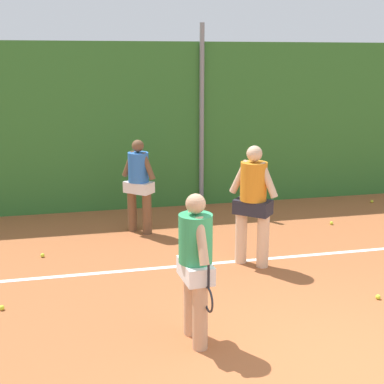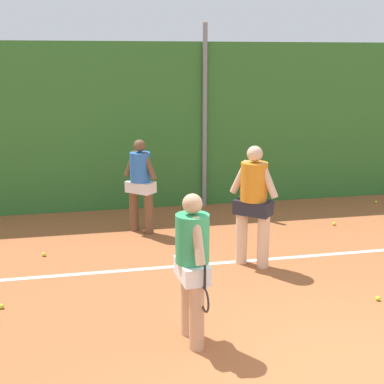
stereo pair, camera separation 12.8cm
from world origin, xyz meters
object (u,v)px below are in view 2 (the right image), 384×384
at_px(tennis_ball_8, 376,202).
at_px(player_backcourt_far, 140,181).
at_px(player_midcourt, 253,200).
at_px(tennis_ball_7, 1,306).
at_px(tennis_ball_4, 44,254).
at_px(tennis_ball_5, 334,224).
at_px(player_foreground_near, 192,261).
at_px(tennis_ball_13, 135,216).
at_px(tennis_ball_6, 378,298).

bearing_deg(tennis_ball_8, player_backcourt_far, -170.48).
xyz_separation_m(player_midcourt, tennis_ball_7, (-3.65, -0.78, -1.03)).
relative_size(tennis_ball_4, tennis_ball_5, 1.00).
relative_size(player_midcourt, tennis_ball_8, 28.67).
relative_size(player_foreground_near, tennis_ball_13, 26.53).
xyz_separation_m(player_backcourt_far, tennis_ball_13, (-0.03, 0.89, -0.94)).
bearing_deg(tennis_ball_6, tennis_ball_4, 150.07).
distance_m(player_backcourt_far, tennis_ball_13, 1.30).
xyz_separation_m(player_midcourt, player_backcourt_far, (-1.52, 1.97, -0.09)).
relative_size(player_midcourt, tennis_ball_6, 28.67).
bearing_deg(tennis_ball_13, player_backcourt_far, -88.23).
bearing_deg(tennis_ball_7, tennis_ball_6, -8.97).
distance_m(player_midcourt, tennis_ball_8, 4.89).
distance_m(player_foreground_near, player_midcourt, 2.49).
xyz_separation_m(player_midcourt, tennis_ball_13, (-1.54, 2.86, -1.03)).
xyz_separation_m(player_midcourt, tennis_ball_5, (2.19, 1.59, -1.03)).
xyz_separation_m(player_foreground_near, tennis_ball_4, (-1.85, 3.10, -0.95)).
xyz_separation_m(player_backcourt_far, tennis_ball_8, (5.35, 0.90, -0.94)).
bearing_deg(tennis_ball_13, player_foreground_near, -88.10).
height_order(tennis_ball_5, tennis_ball_13, same).
bearing_deg(tennis_ball_6, player_midcourt, 129.14).
relative_size(tennis_ball_7, tennis_ball_8, 1.00).
height_order(player_foreground_near, player_midcourt, player_midcourt).
bearing_deg(tennis_ball_8, player_foreground_near, -136.55).
height_order(tennis_ball_4, tennis_ball_8, same).
height_order(player_foreground_near, tennis_ball_6, player_foreground_near).
distance_m(tennis_ball_5, tennis_ball_7, 6.31).
distance_m(tennis_ball_5, tennis_ball_13, 3.95).
xyz_separation_m(player_midcourt, tennis_ball_6, (1.27, -1.56, -1.03)).
bearing_deg(tennis_ball_5, tennis_ball_8, 37.81).
height_order(player_midcourt, tennis_ball_7, player_midcourt).
relative_size(player_foreground_near, tennis_ball_8, 26.53).
bearing_deg(tennis_ball_13, tennis_ball_6, -57.53).
bearing_deg(tennis_ball_4, tennis_ball_6, -29.93).
relative_size(player_foreground_near, player_backcourt_far, 1.01).
relative_size(player_foreground_near, tennis_ball_4, 26.53).
relative_size(tennis_ball_4, tennis_ball_6, 1.00).
height_order(player_foreground_near, tennis_ball_8, player_foreground_near).
height_order(tennis_ball_7, tennis_ball_13, same).
bearing_deg(player_backcourt_far, tennis_ball_8, -127.66).
distance_m(tennis_ball_7, tennis_ball_13, 4.21).
distance_m(player_foreground_near, tennis_ball_13, 5.03).
bearing_deg(tennis_ball_7, player_foreground_near, -29.55).
height_order(tennis_ball_7, tennis_ball_8, same).
height_order(tennis_ball_4, tennis_ball_13, same).
height_order(tennis_ball_4, tennis_ball_5, same).
bearing_deg(tennis_ball_5, tennis_ball_6, -106.32).
distance_m(tennis_ball_7, tennis_ball_8, 8.32).
distance_m(tennis_ball_4, tennis_ball_7, 1.86).
distance_m(tennis_ball_4, tennis_ball_13, 2.49).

